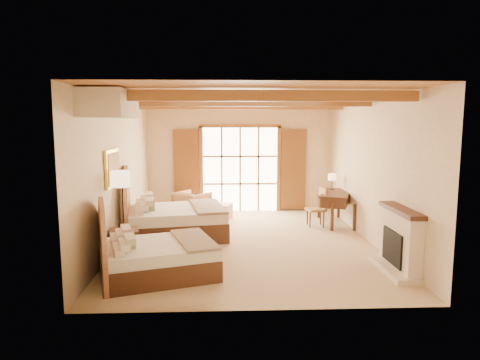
{
  "coord_description": "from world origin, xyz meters",
  "views": [
    {
      "loc": [
        -0.54,
        -9.25,
        2.64
      ],
      "look_at": [
        -0.14,
        0.2,
        1.38
      ],
      "focal_mm": 32.0,
      "sensor_mm": 36.0,
      "label": 1
    }
  ],
  "objects": [
    {
      "name": "floor_lamp",
      "position": [
        -2.5,
        -1.02,
        1.47
      ],
      "size": [
        0.37,
        0.37,
        1.73
      ],
      "color": "#3D2C1C",
      "rests_on": "floor"
    },
    {
      "name": "armchair",
      "position": [
        -1.38,
        2.45,
        0.38
      ],
      "size": [
        1.16,
        1.16,
        0.77
      ],
      "primitive_type": "imported",
      "rotation": [
        0.0,
        0.0,
        -3.77
      ],
      "color": "tan",
      "rests_on": "floor"
    },
    {
      "name": "ottoman",
      "position": [
        -0.61,
        2.38,
        0.21
      ],
      "size": [
        0.73,
        0.73,
        0.42
      ],
      "primitive_type": "cube",
      "rotation": [
        0.0,
        0.0,
        -0.34
      ],
      "color": "tan",
      "rests_on": "floor"
    },
    {
      "name": "wall_back",
      "position": [
        0.0,
        3.5,
        1.6
      ],
      "size": [
        5.5,
        0.0,
        5.5
      ],
      "primitive_type": "plane",
      "rotation": [
        1.57,
        0.0,
        0.0
      ],
      "color": "beige",
      "rests_on": "ground"
    },
    {
      "name": "desk_chair",
      "position": [
        1.88,
        1.43,
        0.31
      ],
      "size": [
        0.5,
        0.5,
        0.99
      ],
      "rotation": [
        0.0,
        0.0,
        0.17
      ],
      "color": "#A38340",
      "rests_on": "floor"
    },
    {
      "name": "floor",
      "position": [
        0.0,
        0.0,
        0.0
      ],
      "size": [
        7.0,
        7.0,
        0.0
      ],
      "primitive_type": "plane",
      "color": "#D0B88C",
      "rests_on": "ground"
    },
    {
      "name": "bed_far",
      "position": [
        -1.8,
        0.52,
        0.45
      ],
      "size": [
        2.54,
        2.08,
        1.49
      ],
      "rotation": [
        0.0,
        0.0,
        0.18
      ],
      "color": "#422317",
      "rests_on": "floor"
    },
    {
      "name": "wall_right",
      "position": [
        2.75,
        0.0,
        1.6
      ],
      "size": [
        0.0,
        7.0,
        7.0
      ],
      "primitive_type": "plane",
      "rotation": [
        1.57,
        0.0,
        -1.57
      ],
      "color": "beige",
      "rests_on": "ground"
    },
    {
      "name": "wall_left",
      "position": [
        -2.75,
        0.0,
        1.6
      ],
      "size": [
        0.0,
        7.0,
        7.0
      ],
      "primitive_type": "plane",
      "rotation": [
        1.57,
        0.0,
        1.57
      ],
      "color": "beige",
      "rests_on": "ground"
    },
    {
      "name": "fireplace",
      "position": [
        2.6,
        -2.0,
        0.51
      ],
      "size": [
        0.46,
        1.4,
        1.16
      ],
      "color": "#F3DEC5",
      "rests_on": "ground"
    },
    {
      "name": "french_doors",
      "position": [
        0.0,
        3.44,
        1.25
      ],
      "size": [
        3.95,
        0.08,
        2.6
      ],
      "color": "white",
      "rests_on": "ground"
    },
    {
      "name": "desk",
      "position": [
        2.44,
        1.66,
        0.45
      ],
      "size": [
        1.19,
        1.7,
        0.84
      ],
      "rotation": [
        0.0,
        0.0,
        -0.37
      ],
      "color": "#422317",
      "rests_on": "floor"
    },
    {
      "name": "canopy_valance",
      "position": [
        -2.4,
        -2.0,
        2.95
      ],
      "size": [
        0.7,
        1.4,
        0.45
      ],
      "primitive_type": "cube",
      "color": "beige",
      "rests_on": "ceiling"
    },
    {
      "name": "painting",
      "position": [
        -2.7,
        -0.75,
        1.75
      ],
      "size": [
        0.06,
        0.95,
        0.75
      ],
      "color": "yellow",
      "rests_on": "wall_left"
    },
    {
      "name": "ceiling_beams",
      "position": [
        0.0,
        0.0,
        3.08
      ],
      "size": [
        5.39,
        4.6,
        0.18
      ],
      "primitive_type": null,
      "color": "#9A602C",
      "rests_on": "ceiling"
    },
    {
      "name": "ceiling",
      "position": [
        0.0,
        0.0,
        3.2
      ],
      "size": [
        7.0,
        7.0,
        0.0
      ],
      "primitive_type": "plane",
      "rotation": [
        3.14,
        0.0,
        0.0
      ],
      "color": "#B36C3B",
      "rests_on": "ground"
    },
    {
      "name": "desk_lamp",
      "position": [
        2.44,
        2.1,
        1.17
      ],
      "size": [
        0.22,
        0.22,
        0.43
      ],
      "color": "#3D2C1C",
      "rests_on": "desk"
    },
    {
      "name": "nightstand",
      "position": [
        -2.42,
        -1.16,
        0.3
      ],
      "size": [
        0.63,
        0.63,
        0.61
      ],
      "primitive_type": "cube",
      "rotation": [
        0.0,
        0.0,
        0.28
      ],
      "color": "#422317",
      "rests_on": "floor"
    },
    {
      "name": "bed_near",
      "position": [
        -1.8,
        -2.04,
        0.38
      ],
      "size": [
        2.32,
        1.96,
        1.26
      ],
      "rotation": [
        0.0,
        0.0,
        0.31
      ],
      "color": "#422317",
      "rests_on": "floor"
    }
  ]
}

